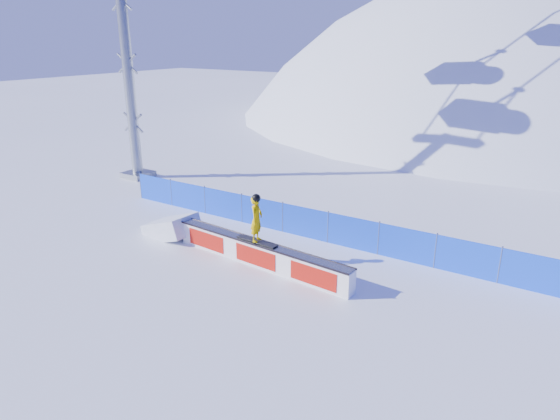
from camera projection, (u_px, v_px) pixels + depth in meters
The scene contains 6 objects.
ground at pixel (286, 300), 14.66m from camera, with size 160.00×160.00×0.00m, color white.
snow_hill at pixel (492, 283), 53.93m from camera, with size 64.00×64.00×64.00m.
safety_fence at pixel (353, 233), 18.03m from camera, with size 22.05×0.05×1.30m.
rail_box at pixel (260, 254), 16.72m from camera, with size 7.12×1.07×0.85m.
snow_ramp at pixel (172, 235), 19.41m from camera, with size 2.01×1.34×0.76m, color white, non-canonical shape.
snowboarder at pixel (257, 218), 16.37m from camera, with size 1.61×0.63×1.67m.
Camera 1 is at (6.86, -10.99, 7.36)m, focal length 32.00 mm.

